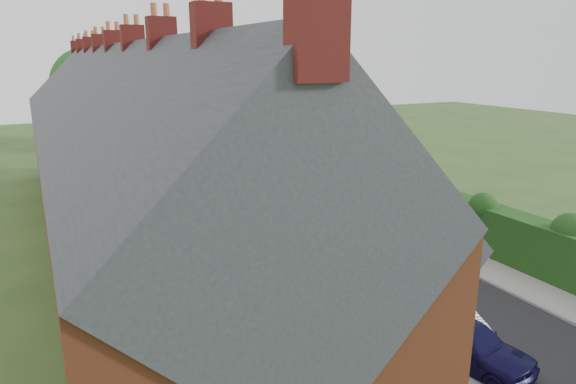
% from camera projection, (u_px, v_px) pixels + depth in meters
% --- Properties ---
extents(ground, '(140.00, 140.00, 0.00)m').
position_uv_depth(ground, '(413.00, 276.00, 23.79)').
color(ground, '#2D4C1E').
rests_on(ground, ground).
extents(road, '(6.00, 58.00, 0.02)m').
position_uv_depth(road, '(295.00, 214.00, 33.09)').
color(road, black).
rests_on(road, ground).
extents(pavement_hedge_side, '(2.20, 58.00, 0.12)m').
position_uv_depth(pavement_hedge_side, '(348.00, 205.00, 34.84)').
color(pavement_hedge_side, gray).
rests_on(pavement_hedge_side, ground).
extents(pavement_house_side, '(1.70, 58.00, 0.12)m').
position_uv_depth(pavement_house_side, '(239.00, 222.00, 31.41)').
color(pavement_house_side, gray).
rests_on(pavement_house_side, ground).
extents(kerb_hedge_side, '(0.18, 58.00, 0.13)m').
position_uv_depth(kerb_hedge_side, '(335.00, 207.00, 34.39)').
color(kerb_hedge_side, gray).
rests_on(kerb_hedge_side, ground).
extents(kerb_house_side, '(0.18, 58.00, 0.13)m').
position_uv_depth(kerb_house_side, '(251.00, 220.00, 31.75)').
color(kerb_house_side, gray).
rests_on(kerb_house_side, ground).
extents(hedge, '(2.10, 58.00, 2.85)m').
position_uv_depth(hedge, '(371.00, 181.00, 35.22)').
color(hedge, black).
rests_on(hedge, ground).
extents(terrace_row, '(9.05, 40.50, 11.50)m').
position_uv_depth(terrace_row, '(127.00, 164.00, 26.58)').
color(terrace_row, brown).
rests_on(terrace_row, ground).
extents(garden_wall_row, '(0.35, 40.35, 1.10)m').
position_uv_depth(garden_wall_row, '(229.00, 222.00, 30.01)').
color(garden_wall_row, maroon).
rests_on(garden_wall_row, ground).
extents(lamppost, '(0.32, 0.32, 5.16)m').
position_uv_depth(lamppost, '(418.00, 181.00, 27.87)').
color(lamppost, black).
rests_on(lamppost, ground).
extents(tree_far_left, '(7.14, 6.80, 9.29)m').
position_uv_depth(tree_far_left, '(155.00, 96.00, 55.82)').
color(tree_far_left, '#332316').
rests_on(tree_far_left, ground).
extents(tree_far_right, '(7.98, 7.60, 10.31)m').
position_uv_depth(tree_far_right, '(203.00, 87.00, 60.01)').
color(tree_far_right, '#332316').
rests_on(tree_far_right, ground).
extents(tree_far_back, '(8.40, 8.00, 10.82)m').
position_uv_depth(tree_far_back, '(93.00, 87.00, 55.62)').
color(tree_far_back, '#332316').
rests_on(tree_far_back, ground).
extents(car_navy, '(2.79, 4.80, 1.53)m').
position_uv_depth(car_navy, '(466.00, 341.00, 16.94)').
color(car_navy, black).
rests_on(car_navy, ground).
extents(car_silver_a, '(2.37, 4.29, 1.34)m').
position_uv_depth(car_silver_a, '(447.00, 311.00, 19.15)').
color(car_silver_a, '#B1B0B5').
rests_on(car_silver_a, ground).
extents(car_silver_b, '(3.21, 5.39, 1.40)m').
position_uv_depth(car_silver_b, '(368.00, 258.00, 24.13)').
color(car_silver_b, '#9A9CA1').
rests_on(car_silver_b, ground).
extents(car_white, '(2.51, 5.35, 1.51)m').
position_uv_depth(car_white, '(297.00, 225.00, 28.59)').
color(car_white, '#BDBDBD').
rests_on(car_white, ground).
extents(car_green, '(1.76, 4.32, 1.47)m').
position_uv_depth(car_green, '(250.00, 202.00, 33.24)').
color(car_green, black).
rests_on(car_green, ground).
extents(car_red, '(2.21, 4.35, 1.37)m').
position_uv_depth(car_red, '(222.00, 173.00, 41.77)').
color(car_red, maroon).
rests_on(car_red, ground).
extents(car_beige, '(3.25, 5.62, 1.47)m').
position_uv_depth(car_beige, '(205.00, 164.00, 44.70)').
color(car_beige, beige).
rests_on(car_beige, ground).
extents(car_grey, '(2.81, 4.87, 1.33)m').
position_uv_depth(car_grey, '(173.00, 153.00, 50.29)').
color(car_grey, '#5B5E63').
rests_on(car_grey, ground).
extents(car_black, '(1.66, 3.88, 1.31)m').
position_uv_depth(car_black, '(159.00, 144.00, 55.75)').
color(car_black, black).
rests_on(car_black, ground).
extents(horse, '(1.01, 1.83, 1.47)m').
position_uv_depth(horse, '(288.00, 194.00, 35.19)').
color(horse, '#442618').
rests_on(horse, ground).
extents(horse_cart, '(1.37, 3.02, 2.18)m').
position_uv_depth(horse_cart, '(276.00, 181.00, 36.68)').
color(horse_cart, black).
rests_on(horse_cart, ground).
extents(car_extra_far, '(2.69, 5.55, 1.52)m').
position_uv_depth(car_extra_far, '(165.00, 141.00, 56.68)').
color(car_extra_far, '#A3A2A7').
rests_on(car_extra_far, ground).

